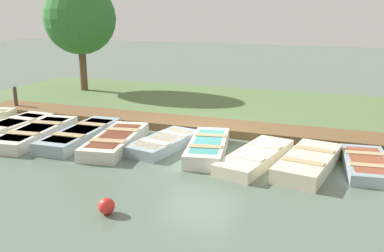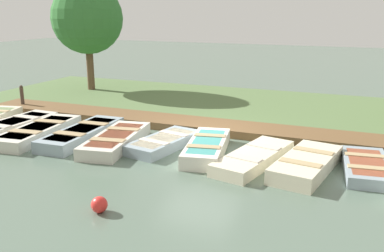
{
  "view_description": "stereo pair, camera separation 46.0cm",
  "coord_description": "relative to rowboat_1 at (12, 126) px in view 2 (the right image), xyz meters",
  "views": [
    {
      "loc": [
        12.55,
        4.37,
        4.16
      ],
      "look_at": [
        0.53,
        -0.04,
        0.65
      ],
      "focal_mm": 40.0,
      "sensor_mm": 36.0,
      "label": 1
    },
    {
      "loc": [
        12.38,
        4.8,
        4.16
      ],
      "look_at": [
        0.53,
        -0.04,
        0.65
      ],
      "focal_mm": 40.0,
      "sensor_mm": 36.0,
      "label": 2
    }
  ],
  "objects": [
    {
      "name": "rowboat_8",
      "position": [
        0.03,
        10.1,
        0.02
      ],
      "size": [
        3.1,
        1.64,
        0.43
      ],
      "rotation": [
        0.0,
        0.0,
        -0.17
      ],
      "color": "beige",
      "rests_on": "ground_plane"
    },
    {
      "name": "rowboat_1",
      "position": [
        0.0,
        0.0,
        0.0
      ],
      "size": [
        3.49,
        1.21,
        0.4
      ],
      "rotation": [
        0.0,
        0.0,
        -0.03
      ],
      "color": "beige",
      "rests_on": "ground_plane"
    },
    {
      "name": "rowboat_4",
      "position": [
        0.04,
        4.26,
        0.0
      ],
      "size": [
        3.44,
        1.66,
        0.4
      ],
      "rotation": [
        0.0,
        0.0,
        0.16
      ],
      "color": "beige",
      "rests_on": "ground_plane"
    },
    {
      "name": "ground_plane",
      "position": [
        -1.38,
        6.51,
        -0.2
      ],
      "size": [
        80.0,
        80.0,
        0.0
      ],
      "primitive_type": "plane",
      "color": "#566B5B"
    },
    {
      "name": "rowboat_6",
      "position": [
        -0.26,
        7.18,
        0.02
      ],
      "size": [
        3.12,
        1.58,
        0.44
      ],
      "rotation": [
        0.0,
        0.0,
        0.19
      ],
      "color": "silver",
      "rests_on": "ground_plane"
    },
    {
      "name": "park_tree_far_left",
      "position": [
        -7.12,
        -1.66,
        3.51
      ],
      "size": [
        3.5,
        3.5,
        5.48
      ],
      "color": "brown",
      "rests_on": "ground_plane"
    },
    {
      "name": "rowboat_3",
      "position": [
        -0.12,
        2.87,
        0.0
      ],
      "size": [
        3.61,
        1.25,
        0.4
      ],
      "rotation": [
        0.0,
        0.0,
        0.04
      ],
      "color": "#8C9EA8",
      "rests_on": "ground_plane"
    },
    {
      "name": "rowboat_2",
      "position": [
        0.21,
        1.33,
        0.0
      ],
      "size": [
        3.66,
        1.54,
        0.4
      ],
      "rotation": [
        0.0,
        0.0,
        0.11
      ],
      "color": "beige",
      "rests_on": "ground_plane"
    },
    {
      "name": "rowboat_5",
      "position": [
        -0.38,
        5.72,
        -0.03
      ],
      "size": [
        2.87,
        1.61,
        0.34
      ],
      "rotation": [
        0.0,
        0.0,
        -0.19
      ],
      "color": "#8C9EA8",
      "rests_on": "ground_plane"
    },
    {
      "name": "mooring_post_near",
      "position": [
        -2.7,
        -2.04,
        0.35
      ],
      "size": [
        0.15,
        0.15,
        1.08
      ],
      "color": "#47382D",
      "rests_on": "ground_plane"
    },
    {
      "name": "rowboat_9",
      "position": [
        -0.5,
        11.57,
        -0.04
      ],
      "size": [
        2.72,
        1.44,
        0.33
      ],
      "rotation": [
        0.0,
        0.0,
        0.12
      ],
      "color": "#8C9EA8",
      "rests_on": "ground_plane"
    },
    {
      "name": "shore_bank",
      "position": [
        -6.38,
        6.51,
        -0.1
      ],
      "size": [
        8.0,
        24.0,
        0.18
      ],
      "color": "#567042",
      "rests_on": "ground_plane"
    },
    {
      "name": "rowboat_7",
      "position": [
        -0.03,
        8.67,
        -0.02
      ],
      "size": [
        3.35,
        1.72,
        0.36
      ],
      "rotation": [
        0.0,
        0.0,
        -0.22
      ],
      "color": "beige",
      "rests_on": "ground_plane"
    },
    {
      "name": "buoy",
      "position": [
        4.11,
        6.38,
        -0.02
      ],
      "size": [
        0.35,
        0.35,
        0.35
      ],
      "color": "red",
      "rests_on": "ground_plane"
    },
    {
      "name": "dock_walkway",
      "position": [
        -2.8,
        6.51,
        -0.06
      ],
      "size": [
        1.5,
        19.21,
        0.27
      ],
      "color": "brown",
      "rests_on": "ground_plane"
    }
  ]
}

